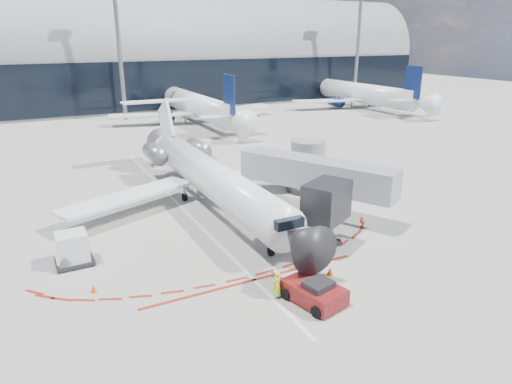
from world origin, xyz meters
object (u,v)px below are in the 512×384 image
pushback_tug (314,292)px  uld_container (73,249)px  regional_jet (207,174)px  ramp_worker (277,285)px

pushback_tug → uld_container: 15.46m
regional_jet → uld_container: (-11.77, -6.68, -1.55)m
pushback_tug → uld_container: (-11.21, 10.63, 0.46)m
pushback_tug → uld_container: bearing=123.3°
pushback_tug → ramp_worker: 2.09m
regional_jet → uld_container: regional_jet is taller
regional_jet → pushback_tug: bearing=-91.9°
ramp_worker → regional_jet: bearing=-111.0°
regional_jet → pushback_tug: (-0.56, -17.31, -2.01)m
ramp_worker → uld_container: uld_container is taller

